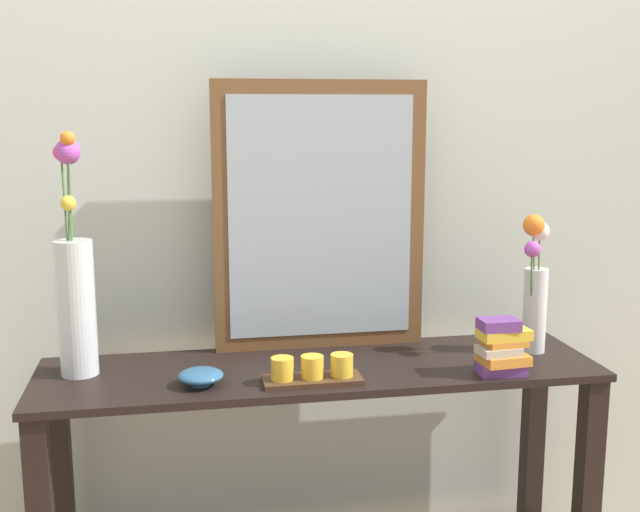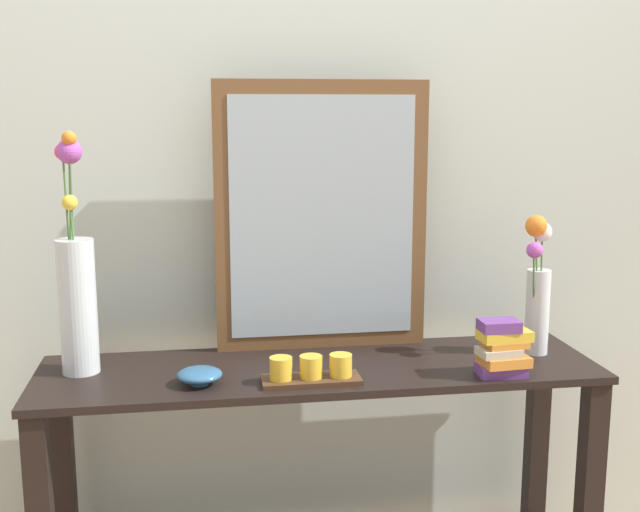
% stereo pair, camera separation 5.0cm
% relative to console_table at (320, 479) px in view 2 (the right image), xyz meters
% --- Properties ---
extents(wall_back, '(6.40, 0.08, 2.70)m').
position_rel_console_table_xyz_m(wall_back, '(0.00, 0.32, 0.83)').
color(wall_back, beige).
rests_on(wall_back, ground).
extents(console_table, '(1.45, 0.41, 0.84)m').
position_rel_console_table_xyz_m(console_table, '(0.00, 0.00, 0.00)').
color(console_table, black).
rests_on(console_table, ground).
extents(mirror_leaning, '(0.59, 0.03, 0.74)m').
position_rel_console_table_xyz_m(mirror_leaning, '(0.03, 0.17, 0.69)').
color(mirror_leaning, brown).
rests_on(mirror_leaning, console_table).
extents(tall_vase_left, '(0.09, 0.10, 0.61)m').
position_rel_console_table_xyz_m(tall_vase_left, '(-0.61, 0.05, 0.53)').
color(tall_vase_left, silver).
rests_on(tall_vase_left, console_table).
extents(vase_right, '(0.09, 0.10, 0.39)m').
position_rel_console_table_xyz_m(vase_right, '(0.60, 0.01, 0.50)').
color(vase_right, silver).
rests_on(vase_right, console_table).
extents(candle_tray, '(0.24, 0.09, 0.07)m').
position_rel_console_table_xyz_m(candle_tray, '(-0.04, -0.12, 0.35)').
color(candle_tray, '#472D1C').
rests_on(candle_tray, console_table).
extents(decorative_bowl, '(0.11, 0.11, 0.04)m').
position_rel_console_table_xyz_m(decorative_bowl, '(-0.31, -0.09, 0.34)').
color(decorative_bowl, '#2D5B84').
rests_on(decorative_bowl, console_table).
extents(book_stack, '(0.14, 0.10, 0.14)m').
position_rel_console_table_xyz_m(book_stack, '(0.44, -0.14, 0.39)').
color(book_stack, '#663884').
rests_on(book_stack, console_table).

